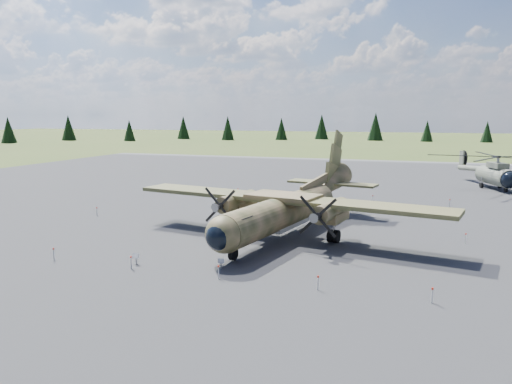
% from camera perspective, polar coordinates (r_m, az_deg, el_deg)
% --- Properties ---
extents(ground, '(500.00, 500.00, 0.00)m').
position_cam_1_polar(ground, '(43.07, 0.30, -4.17)').
color(ground, '#4A5626').
rests_on(ground, ground).
extents(apron, '(120.00, 120.00, 0.04)m').
position_cam_1_polar(apron, '(52.45, 3.77, -1.83)').
color(apron, slate).
rests_on(apron, ground).
extents(transport_plane, '(26.47, 23.81, 8.72)m').
position_cam_1_polar(transport_plane, '(40.32, 3.73, -1.45)').
color(transport_plane, '#3A3F22').
rests_on(transport_plane, ground).
extents(helicopter_near, '(22.41, 22.44, 4.43)m').
position_cam_1_polar(helicopter_near, '(72.26, 25.73, 2.76)').
color(helicopter_near, slate).
rests_on(helicopter_near, ground).
extents(info_placard_left, '(0.47, 0.20, 0.74)m').
position_cam_1_polar(info_placard_left, '(33.75, -13.57, -7.24)').
color(info_placard_left, gray).
rests_on(info_placard_left, ground).
extents(info_placard_right, '(0.46, 0.29, 0.67)m').
position_cam_1_polar(info_placard_right, '(32.00, -4.02, -7.99)').
color(info_placard_right, gray).
rests_on(info_placard_right, ground).
extents(barrier_fence, '(33.12, 29.62, 0.85)m').
position_cam_1_polar(barrier_fence, '(43.03, -0.31, -3.49)').
color(barrier_fence, silver).
rests_on(barrier_fence, ground).
extents(treeline, '(328.07, 324.65, 10.99)m').
position_cam_1_polar(treeline, '(44.10, -0.08, 2.45)').
color(treeline, black).
rests_on(treeline, ground).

